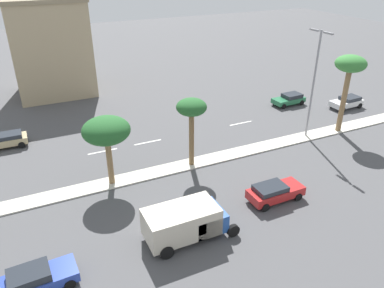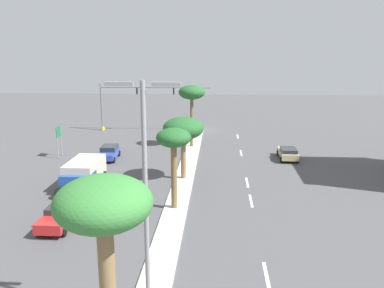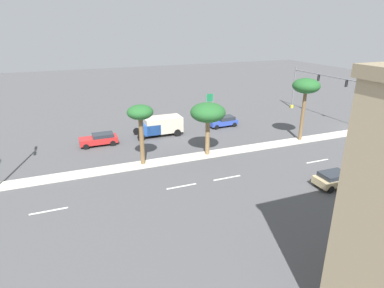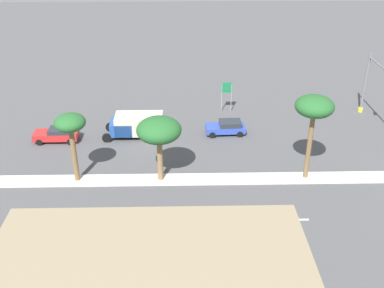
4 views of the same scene
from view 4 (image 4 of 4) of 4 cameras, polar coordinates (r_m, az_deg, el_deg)
The scene contains 13 objects.
ground_plane at distance 41.31m, azimuth -14.41°, elevation -4.48°, with size 160.00×160.00×0.00m, color #4C4C4F.
lane_stripe_left at distance 36.33m, azimuth 12.08°, elevation -9.13°, with size 0.20×2.80×0.01m, color silver.
lane_stripe_mid at distance 35.50m, azimuth -5.20°, elevation -9.53°, with size 0.20×2.80×0.01m, color silver.
lane_stripe_front at distance 36.11m, azimuth -12.55°, elevation -9.44°, with size 0.20×2.80×0.01m, color silver.
traffic_signal_gantry at distance 51.50m, azimuth 22.30°, elevation 6.45°, with size 16.43×0.53×6.95m.
directional_road_sign at distance 52.41m, azimuth 4.31°, elevation 6.51°, with size 0.10×1.21×3.51m.
palm_tree_left at distance 38.71m, azimuth 14.86°, elevation 4.26°, with size 3.19×3.19×7.55m.
palm_tree_inboard at distance 37.97m, azimuth -4.10°, elevation 1.63°, with size 3.73×3.73×5.75m.
palm_tree_far at distance 38.84m, azimuth -14.80°, elevation 2.20°, with size 2.58×2.58×6.15m.
sedan_red_inboard at distance 48.14m, azimuth -16.31°, elevation 1.16°, with size 1.94×4.37×1.40m.
sedan_tan_left at distance 31.62m, azimuth 9.73°, elevation -13.67°, with size 1.96×4.24×1.35m.
sedan_blue_center at distance 47.83m, azimuth 4.28°, elevation 2.09°, with size 2.10×4.13×1.42m.
box_truck at distance 47.33m, azimuth -7.06°, elevation 2.39°, with size 2.78×6.05×2.36m.
Camera 4 is at (-33.97, 21.27, 21.50)m, focal length 43.20 mm.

